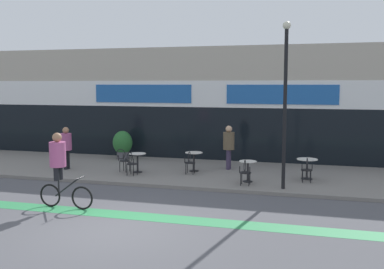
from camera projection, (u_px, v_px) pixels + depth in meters
ground_plane at (113, 230)px, 11.02m from camera, size 120.00×120.00×0.00m
sidewalk_slab at (193, 172)px, 17.95m from camera, size 40.00×5.50×0.12m
storefront_facade at (218, 103)px, 22.17m from camera, size 40.00×4.06×5.26m
bike_lane_stripe at (133, 216)px, 12.21m from camera, size 36.00×0.70×0.01m
bistro_table_0 at (138, 159)px, 17.55m from camera, size 0.66×0.66×0.75m
bistro_table_1 at (194, 158)px, 17.78m from camera, size 0.69×0.69×0.76m
bistro_table_2 at (248, 167)px, 15.85m from camera, size 0.63×0.63×0.75m
bistro_table_3 at (307, 165)px, 16.31m from camera, size 0.75×0.75×0.74m
cafe_chair_0_near at (131, 162)px, 16.95m from camera, size 0.45×0.60×0.90m
cafe_chair_0_side at (123, 159)px, 17.73m from camera, size 0.60×0.45×0.90m
cafe_chair_1_near at (190, 161)px, 17.18m from camera, size 0.43×0.59×0.90m
cafe_chair_2_near at (245, 171)px, 15.25m from camera, size 0.41×0.58×0.90m
cafe_chair_3_near at (307, 168)px, 15.71m from camera, size 0.43×0.59×0.90m
planter_pot at (123, 144)px, 20.71m from camera, size 0.90×0.90×1.30m
lamp_post at (285, 94)px, 14.51m from camera, size 0.26×0.26×5.43m
cyclist_0 at (59, 164)px, 12.87m from camera, size 1.73×0.49×2.19m
pedestrian_near_end at (66, 144)px, 18.17m from camera, size 0.46×0.46×1.72m
pedestrian_far_end at (229, 143)px, 18.16m from camera, size 0.48×0.48×1.78m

